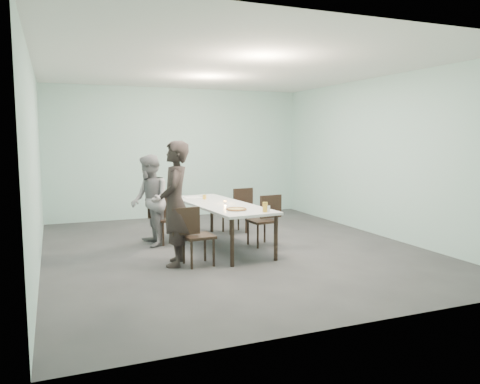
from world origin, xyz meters
name	(u,v)px	position (x,y,z in m)	size (l,w,h in m)	color
ground	(232,248)	(0.00, 0.00, 0.00)	(7.00, 7.00, 0.00)	#333335
room_shell	(232,128)	(0.00, 0.00, 2.03)	(6.02, 7.02, 3.01)	#A3CEC5
table	(220,207)	(-0.14, 0.19, 0.69)	(1.12, 2.67, 0.75)	white
chair_near_left	(193,232)	(-0.91, -0.79, 0.50)	(0.63, 0.45, 0.87)	black
chair_far_left	(166,216)	(-0.95, 0.76, 0.50)	(0.62, 0.44, 0.87)	black
chair_near_right	(265,217)	(0.63, 0.02, 0.50)	(0.63, 0.46, 0.87)	black
chair_far_right	(238,207)	(0.59, 1.22, 0.50)	(0.63, 0.45, 0.87)	black
diner_near	(175,204)	(-1.14, -0.65, 0.91)	(0.67, 0.44, 1.82)	black
diner_far	(150,200)	(-1.24, 0.72, 0.79)	(0.77, 0.60, 1.58)	gray
pizza	(236,209)	(-0.17, -0.64, 0.77)	(0.34, 0.34, 0.04)	white
side_plate	(238,207)	(0.00, -0.29, 0.76)	(0.18, 0.18, 0.01)	white
beer_glass	(265,207)	(0.18, -0.92, 0.82)	(0.08, 0.08, 0.15)	gold
water_tumbler	(267,209)	(0.22, -0.92, 0.80)	(0.08, 0.08, 0.09)	silver
tealight	(225,202)	(-0.08, 0.13, 0.77)	(0.06, 0.06, 0.05)	silver
amber_tumbler	(205,197)	(-0.23, 0.81, 0.79)	(0.07, 0.07, 0.08)	gold
menu	(193,197)	(-0.37, 1.11, 0.75)	(0.30, 0.22, 0.01)	silver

